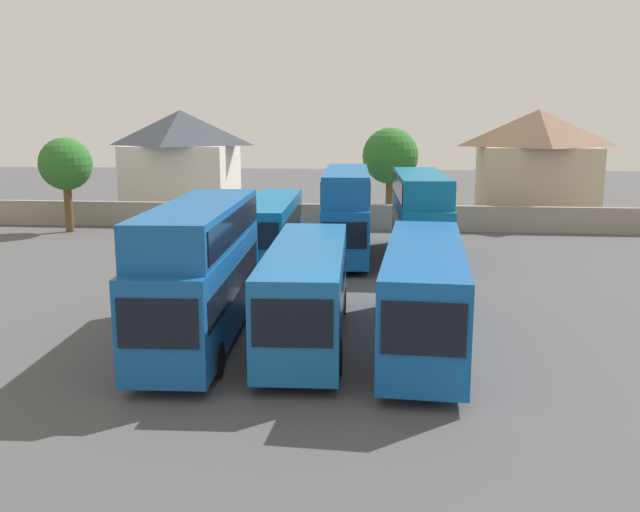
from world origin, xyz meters
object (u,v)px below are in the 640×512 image
bus_6 (420,211)px  tree_left_of_lot (390,157)px  bus_4 (272,224)px  house_terrace_centre (536,164)px  bus_5 (346,208)px  bus_2 (307,287)px  house_terrace_left (182,161)px  bus_1 (201,265)px  tree_behind_wall (66,165)px  bus_3 (424,289)px

bus_6 → tree_left_of_lot: size_ratio=1.54×
bus_4 → house_terrace_centre: bearing=130.6°
bus_5 → bus_2: bearing=-4.3°
house_terrace_left → tree_left_of_lot: house_terrace_left is taller
bus_4 → bus_5: bus_5 is taller
bus_2 → bus_6: (4.48, 15.09, 0.78)m
bus_1 → bus_6: bearing=149.2°
tree_behind_wall → bus_3: bearing=-43.9°
bus_5 → tree_left_of_lot: size_ratio=1.67×
tree_behind_wall → house_terrace_left: bearing=66.9°
bus_5 → tree_left_of_lot: 12.52m
bus_3 → house_terrace_centre: size_ratio=1.29×
bus_6 → tree_left_of_lot: (-1.73, 12.71, 2.35)m
house_terrace_left → tree_behind_wall: (-4.75, -11.15, 0.31)m
house_terrace_left → tree_behind_wall: 12.12m
bus_3 → house_terrace_centre: bearing=165.6°
house_terrace_centre → tree_left_of_lot: house_terrace_centre is taller
bus_2 → house_terrace_left: size_ratio=1.24×
tree_left_of_lot → bus_1: bearing=-102.7°
tree_behind_wall → bus_1: bearing=-55.2°
house_terrace_centre → tree_behind_wall: size_ratio=1.34×
bus_1 → bus_6: (8.10, 15.61, -0.03)m
bus_5 → bus_6: bus_5 is taller
bus_6 → tree_behind_wall: tree_behind_wall is taller
bus_4 → bus_6: 8.38m
bus_2 → bus_1: bearing=-84.6°
bus_4 → bus_5: bearing=97.1°
bus_4 → house_terrace_left: size_ratio=1.38×
bus_3 → bus_6: size_ratio=1.02×
house_terrace_centre → bus_3: bearing=-107.2°
bus_5 → house_terrace_left: bearing=-142.7°
bus_6 → tree_behind_wall: 25.07m
tree_left_of_lot → house_terrace_centre: bearing=20.2°
bus_5 → house_terrace_centre: house_terrace_centre is taller
house_terrace_centre → bus_2: bearing=-113.7°
bus_1 → house_terrace_centre: 36.99m
tree_left_of_lot → bus_2: bearing=-95.7°
bus_5 → tree_left_of_lot: tree_left_of_lot is taller
bus_3 → bus_5: size_ratio=0.95×
bus_3 → tree_left_of_lot: tree_left_of_lot is taller
tree_left_of_lot → house_terrace_left: bearing=162.1°
house_terrace_left → bus_6: bearing=-43.7°
bus_5 → house_terrace_centre: size_ratio=1.36×
bus_1 → bus_4: 15.54m
bus_3 → bus_5: (-3.70, 16.03, 0.74)m
bus_4 → tree_behind_wall: (-15.60, 7.31, 2.77)m
bus_4 → bus_3: bearing=24.5°
bus_4 → tree_behind_wall: tree_behind_wall is taller
bus_6 → tree_left_of_lot: 13.04m
bus_2 → tree_behind_wall: (-19.46, 22.30, 2.73)m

